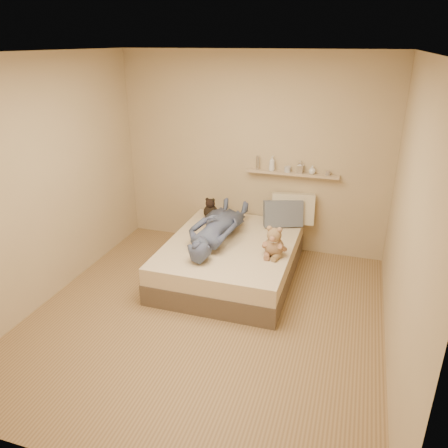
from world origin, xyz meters
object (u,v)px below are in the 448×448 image
(pillow_cream, at_px, (293,209))
(wall_shelf, at_px, (292,174))
(dark_plush, at_px, (211,210))
(pillow_grey, at_px, (283,214))
(bed, at_px, (231,259))
(teddy_bear, at_px, (274,244))
(person, at_px, (217,226))
(game_console, at_px, (196,251))

(pillow_cream, height_order, wall_shelf, wall_shelf)
(dark_plush, relative_size, pillow_grey, 0.59)
(dark_plush, bearing_deg, wall_shelf, 14.50)
(dark_plush, bearing_deg, bed, -53.06)
(teddy_bear, distance_m, person, 0.78)
(bed, relative_size, teddy_bear, 5.21)
(pillow_grey, height_order, person, same)
(pillow_grey, bearing_deg, wall_shelf, 76.42)
(pillow_cream, distance_m, wall_shelf, 0.46)
(pillow_cream, relative_size, pillow_grey, 1.10)
(dark_plush, height_order, wall_shelf, wall_shelf)
(bed, bearing_deg, wall_shelf, 58.82)
(person, relative_size, wall_shelf, 1.22)
(dark_plush, xyz_separation_m, person, (0.30, -0.62, 0.05))
(bed, height_order, wall_shelf, wall_shelf)
(pillow_cream, xyz_separation_m, person, (-0.78, -0.81, -0.02))
(pillow_cream, bearing_deg, bed, -125.86)
(game_console, distance_m, dark_plush, 1.27)
(game_console, distance_m, person, 0.62)
(teddy_bear, distance_m, pillow_grey, 0.90)
(pillow_cream, bearing_deg, pillow_grey, -126.32)
(dark_plush, distance_m, pillow_grey, 0.98)
(bed, height_order, teddy_bear, teddy_bear)
(game_console, distance_m, pillow_cream, 1.65)
(bed, xyz_separation_m, pillow_grey, (0.50, 0.69, 0.40))
(bed, xyz_separation_m, dark_plush, (-0.48, 0.64, 0.35))
(pillow_cream, relative_size, wall_shelf, 0.46)
(bed, relative_size, pillow_cream, 3.45)
(game_console, relative_size, person, 0.11)
(bed, xyz_separation_m, pillow_cream, (0.60, 0.83, 0.43))
(person, distance_m, wall_shelf, 1.25)
(dark_plush, distance_m, wall_shelf, 1.19)
(game_console, bearing_deg, pillow_cream, 60.38)
(bed, bearing_deg, pillow_grey, 54.23)
(pillow_grey, bearing_deg, person, -135.41)
(bed, relative_size, dark_plush, 6.40)
(dark_plush, xyz_separation_m, wall_shelf, (1.03, 0.27, 0.52))
(teddy_bear, xyz_separation_m, pillow_cream, (0.04, 1.03, 0.05))
(pillow_grey, xyz_separation_m, person, (-0.68, -0.67, 0.01))
(bed, distance_m, pillow_cream, 1.11)
(game_console, bearing_deg, dark_plush, 102.24)
(game_console, relative_size, wall_shelf, 0.14)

